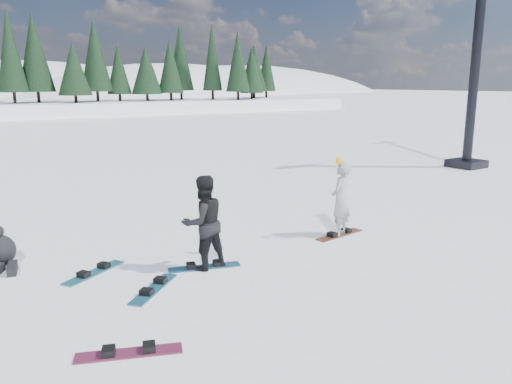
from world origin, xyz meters
TOP-DOWN VIEW (x-y plane):
  - ground at (0.00, 0.00)m, footprint 420.00×420.00m
  - lift_tower at (14.02, 5.02)m, footprint 2.54×1.43m
  - snowboarder_woman at (2.08, 0.23)m, footprint 0.82×0.73m
  - snowboarder_man at (-1.83, 0.03)m, footprint 1.00×0.80m
  - seated_rider at (-5.41, 2.33)m, footprint 0.78×1.15m
  - snowboard_woman at (2.08, 0.23)m, footprint 1.53×0.50m
  - snowboard_man at (-1.83, 0.03)m, footprint 1.52×0.69m
  - snowboard_loose_c at (-3.86, 0.96)m, footprint 1.43×1.01m
  - snowboard_loose_a at (-3.14, -0.47)m, footprint 1.30×1.22m
  - snowboard_loose_b at (-4.27, -2.44)m, footprint 1.50×0.79m

SIDE VIEW (x-z plane):
  - ground at x=0.00m, z-range 0.00..0.00m
  - snowboard_woman at x=2.08m, z-range 0.00..0.03m
  - snowboard_man at x=-1.83m, z-range 0.00..0.03m
  - snowboard_loose_c at x=-3.86m, z-range 0.00..0.03m
  - snowboard_loose_a at x=-3.14m, z-range 0.00..0.03m
  - snowboard_loose_b at x=-4.27m, z-range 0.00..0.03m
  - seated_rider at x=-5.41m, z-range -0.10..0.79m
  - snowboarder_woman at x=2.08m, z-range -0.07..1.97m
  - snowboarder_man at x=-1.83m, z-range 0.00..1.97m
  - lift_tower at x=14.02m, z-range -0.85..8.33m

